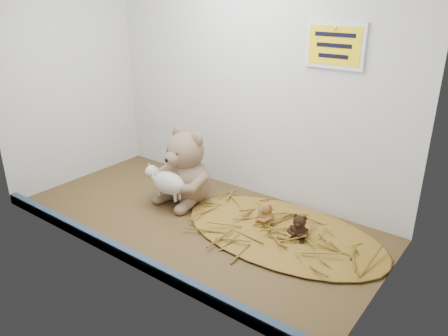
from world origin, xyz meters
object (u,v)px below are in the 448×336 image
Objects in this scene: main_teddy at (187,166)px; toy_lamb at (169,183)px; mini_teddy_tan at (267,212)px; mini_teddy_brown at (299,226)px.

main_teddy is 1.60× the size of toy_lamb.
main_teddy is 33.61cm from mini_teddy_tan.
mini_teddy_brown is (44.77, -0.78, -7.98)cm from main_teddy.
toy_lamb is 2.10× the size of mini_teddy_tan.
main_teddy is 3.37× the size of mini_teddy_brown.
mini_teddy_brown is (12.12, -1.29, -0.01)cm from mini_teddy_tan.
main_teddy is 45.48cm from mini_teddy_brown.
main_teddy reaches higher than mini_teddy_brown.
mini_teddy_tan is at bearing 6.25° from main_teddy.
main_teddy is at bearing 90.00° from toy_lamb.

